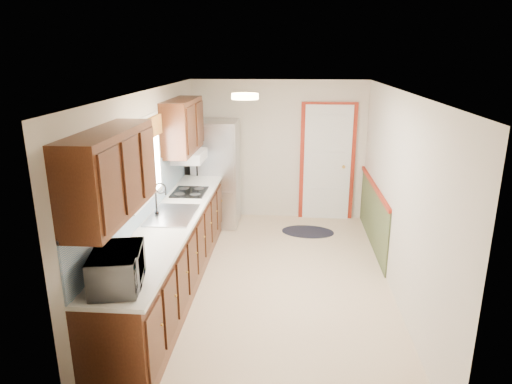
# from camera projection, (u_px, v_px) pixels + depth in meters

# --- Properties ---
(room_shell) EXTENTS (3.20, 5.20, 2.52)m
(room_shell) POSITION_uv_depth(u_px,v_px,m) (272.00, 192.00, 5.53)
(room_shell) COLOR beige
(room_shell) RESTS_ON ground
(kitchen_run) EXTENTS (0.63, 4.00, 2.20)m
(kitchen_run) POSITION_uv_depth(u_px,v_px,m) (167.00, 228.00, 5.45)
(kitchen_run) COLOR #3C1B0D
(kitchen_run) RESTS_ON ground
(back_wall_trim) EXTENTS (1.12, 2.30, 2.08)m
(back_wall_trim) POSITION_uv_depth(u_px,v_px,m) (336.00, 173.00, 7.65)
(back_wall_trim) COLOR maroon
(back_wall_trim) RESTS_ON ground
(ceiling_fixture) EXTENTS (0.30, 0.30, 0.06)m
(ceiling_fixture) POSITION_uv_depth(u_px,v_px,m) (245.00, 96.00, 5.02)
(ceiling_fixture) COLOR #FFD88C
(ceiling_fixture) RESTS_ON room_shell
(microwave) EXTENTS (0.43, 0.63, 0.39)m
(microwave) POSITION_uv_depth(u_px,v_px,m) (117.00, 265.00, 3.77)
(microwave) COLOR white
(microwave) RESTS_ON kitchen_run
(refrigerator) EXTENTS (0.74, 0.74, 1.77)m
(refrigerator) POSITION_uv_depth(u_px,v_px,m) (216.00, 173.00, 7.65)
(refrigerator) COLOR #B7B7BC
(refrigerator) RESTS_ON ground
(rug) EXTENTS (0.90, 0.63, 0.01)m
(rug) POSITION_uv_depth(u_px,v_px,m) (308.00, 232.00, 7.49)
(rug) COLOR black
(rug) RESTS_ON ground
(cooktop) EXTENTS (0.45, 0.55, 0.02)m
(cooktop) POSITION_uv_depth(u_px,v_px,m) (189.00, 192.00, 6.40)
(cooktop) COLOR black
(cooktop) RESTS_ON kitchen_run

